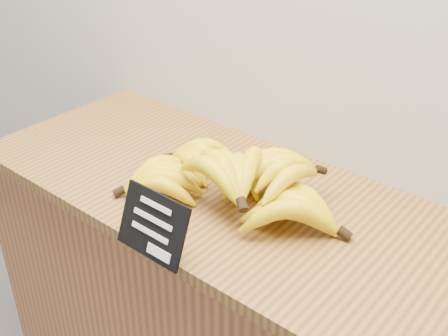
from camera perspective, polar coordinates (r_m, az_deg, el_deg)
counter_top at (r=1.29m, az=1.42°, el=-3.17°), size 1.33×0.54×0.03m
chalkboard_sign at (r=1.08m, az=-7.27°, el=-5.81°), size 0.16×0.05×0.12m
banana_pile at (r=1.23m, az=1.00°, el=-1.18°), size 0.55×0.34×0.13m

